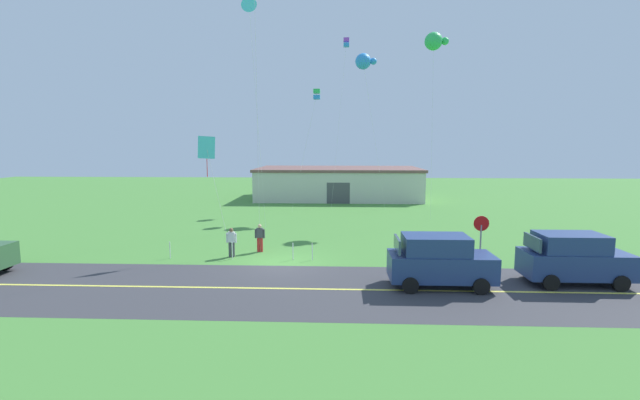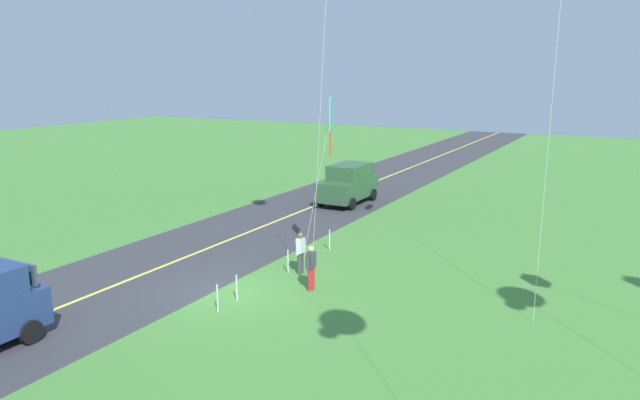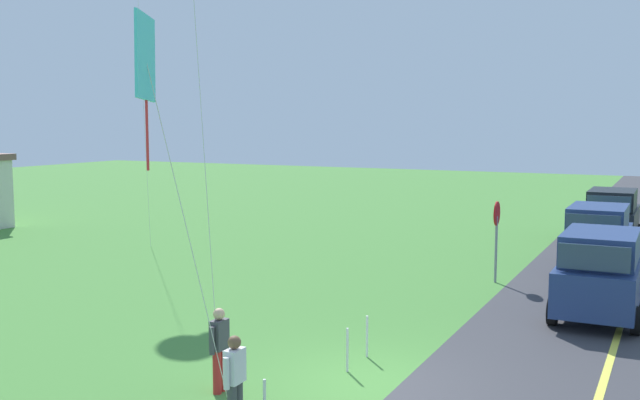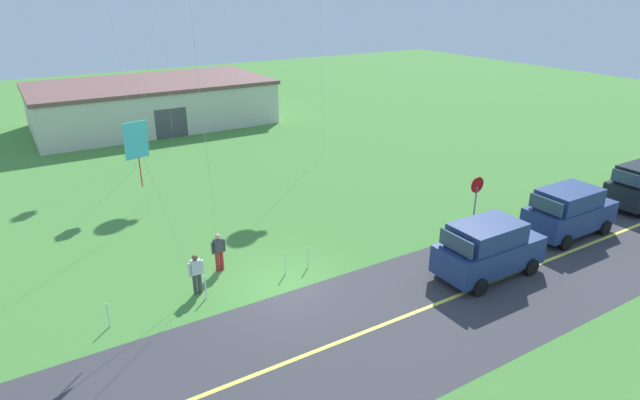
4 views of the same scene
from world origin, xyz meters
name	(u,v)px [view 3 (image 3 of 4)]	position (x,y,z in m)	size (l,w,h in m)	color
ground_plane	(370,388)	(0.00, 0.00, -0.05)	(120.00, 120.00, 0.10)	#478438
car_suv_foreground	(600,272)	(7.23, -3.42, 1.15)	(4.40, 2.12, 2.24)	navy
car_parked_east_far	(612,216)	(19.49, -2.71, 1.15)	(4.40, 2.12, 2.24)	black
car_parked_east_near	(598,238)	(13.17, -2.78, 1.15)	(4.40, 2.12, 2.24)	navy
stop_sign	(496,225)	(10.03, -0.10, 1.80)	(0.76, 0.08, 2.56)	gray
person_adult_near	(235,380)	(-2.90, 1.17, 0.86)	(0.58, 0.22, 1.60)	#3F3F47
person_adult_companion	(219,347)	(-1.56, 2.37, 0.86)	(0.58, 0.22, 1.60)	red
kite_red_low	(146,64)	(-4.25, 1.69, 5.83)	(1.83, 0.75, 6.55)	silver
fence_post_2	(347,350)	(0.51, 0.70, 0.45)	(0.05, 0.05, 0.90)	silver
fence_post_3	(367,336)	(1.54, 0.70, 0.45)	(0.05, 0.05, 0.90)	silver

